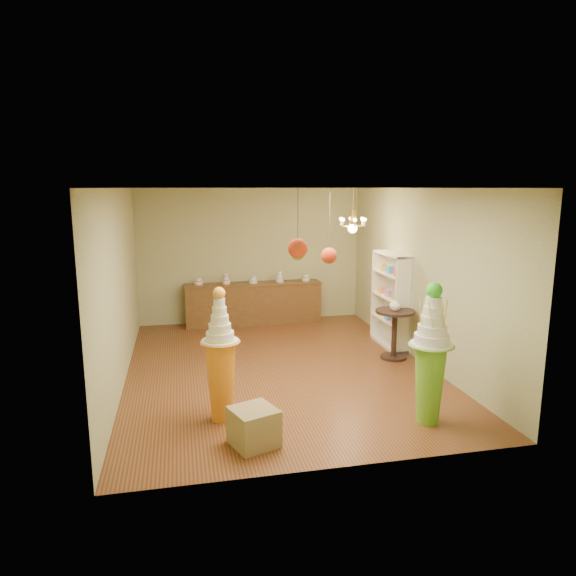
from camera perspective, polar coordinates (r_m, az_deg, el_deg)
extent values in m
plane|color=#5D3219|center=(8.82, -1.01, -8.83)|extent=(6.50, 6.50, 0.00)
plane|color=silver|center=(8.29, -1.09, 11.06)|extent=(6.50, 6.50, 0.00)
cube|color=tan|center=(11.60, -4.12, 3.61)|extent=(5.00, 0.04, 3.00)
cube|color=tan|center=(5.35, 5.63, -5.29)|extent=(5.00, 0.04, 3.00)
cube|color=tan|center=(8.33, -18.18, 0.12)|extent=(0.04, 6.50, 3.00)
cube|color=tan|center=(9.23, 14.38, 1.36)|extent=(0.04, 6.50, 3.00)
cone|color=#61A725|center=(6.95, 15.40, -10.29)|extent=(0.46, 0.46, 1.04)
cylinder|color=silver|center=(6.77, 15.64, -6.06)|extent=(0.62, 0.62, 0.03)
cylinder|color=silver|center=(6.75, 15.67, -5.45)|extent=(0.51, 0.51, 0.12)
cylinder|color=silver|center=(6.72, 15.72, -4.47)|extent=(0.41, 0.41, 0.12)
cylinder|color=silver|center=(6.69, 15.78, -3.48)|extent=(0.34, 0.34, 0.12)
cylinder|color=silver|center=(6.66, 15.83, -2.48)|extent=(0.28, 0.28, 0.12)
cylinder|color=silver|center=(6.63, 15.89, -1.47)|extent=(0.23, 0.23, 0.12)
sphere|color=green|center=(6.61, 15.95, -0.24)|extent=(0.20, 0.20, 0.20)
cone|color=orange|center=(6.84, -7.42, -10.23)|extent=(0.42, 0.42, 1.06)
cylinder|color=silver|center=(6.66, -7.54, -5.86)|extent=(0.51, 0.51, 0.03)
cylinder|color=silver|center=(6.64, -7.56, -5.29)|extent=(0.38, 0.38, 0.11)
cylinder|color=silver|center=(6.61, -7.58, -4.39)|extent=(0.30, 0.30, 0.11)
cylinder|color=silver|center=(6.58, -7.60, -3.47)|extent=(0.24, 0.24, 0.11)
cylinder|color=silver|center=(6.56, -7.63, -2.55)|extent=(0.19, 0.19, 0.11)
cylinder|color=silver|center=(6.53, -7.65, -1.63)|extent=(0.16, 0.16, 0.11)
sphere|color=gold|center=(6.51, -7.68, -0.58)|extent=(0.16, 0.16, 0.16)
cube|color=olive|center=(6.30, -3.82, -15.13)|extent=(0.64, 0.64, 0.45)
cube|color=brown|center=(11.51, -3.85, -1.76)|extent=(3.00, 0.50, 0.90)
cube|color=brown|center=(11.42, -3.88, 0.47)|extent=(3.04, 0.54, 0.03)
cylinder|color=silver|center=(11.30, -9.93, 0.70)|extent=(0.18, 0.18, 0.16)
cylinder|color=silver|center=(11.33, -6.90, 1.02)|extent=(0.18, 0.18, 0.24)
cylinder|color=silver|center=(11.40, -3.89, 0.94)|extent=(0.18, 0.18, 0.16)
cylinder|color=silver|center=(11.49, -0.93, 1.24)|extent=(0.18, 0.18, 0.24)
cylinder|color=silver|center=(11.63, 1.97, 1.15)|extent=(0.18, 0.18, 0.16)
cube|color=#EDE5CD|center=(10.04, 12.10, -1.26)|extent=(0.04, 1.20, 1.80)
cube|color=#EDE5CD|center=(10.07, 11.18, -3.53)|extent=(0.30, 1.14, 0.03)
cube|color=#EDE5CD|center=(9.97, 11.27, -1.02)|extent=(0.30, 1.14, 0.03)
cube|color=#EDE5CD|center=(9.88, 11.37, 1.53)|extent=(0.30, 1.14, 0.03)
cylinder|color=black|center=(9.46, 11.61, -7.51)|extent=(0.59, 0.59, 0.05)
cylinder|color=black|center=(9.34, 11.71, -5.14)|extent=(0.12, 0.12, 0.86)
cylinder|color=black|center=(9.23, 11.82, -2.57)|extent=(0.89, 0.89, 0.05)
imported|color=#EDE5CD|center=(9.20, 11.85, -1.78)|extent=(0.26, 0.26, 0.22)
cylinder|color=#454031|center=(6.45, 4.64, 7.29)|extent=(0.01, 0.01, 0.84)
sphere|color=#B23012|center=(6.49, 4.58, 3.61)|extent=(0.20, 0.20, 0.20)
cylinder|color=#454031|center=(6.84, 1.09, 7.48)|extent=(0.01, 0.01, 0.85)
sphere|color=green|center=(6.88, 1.08, 3.94)|extent=(0.20, 0.20, 0.20)
cylinder|color=#454031|center=(5.61, 1.10, 7.71)|extent=(0.01, 0.01, 0.65)
sphere|color=#B23012|center=(5.63, 1.08, 4.40)|extent=(0.22, 0.22, 0.22)
cylinder|color=gold|center=(9.80, 7.25, 9.51)|extent=(0.02, 0.02, 0.50)
cylinder|color=gold|center=(9.81, 7.21, 7.76)|extent=(0.10, 0.10, 0.30)
sphere|color=#E8CE7F|center=(9.83, 7.18, 6.60)|extent=(0.18, 0.18, 0.18)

